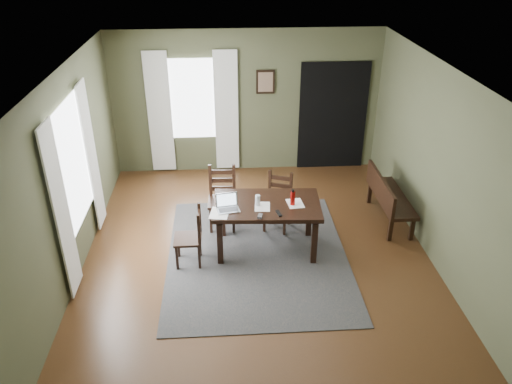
{
  "coord_description": "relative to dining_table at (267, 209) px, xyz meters",
  "views": [
    {
      "loc": [
        -0.42,
        -6.0,
        4.3
      ],
      "look_at": [
        0.0,
        0.3,
        0.9
      ],
      "focal_mm": 35.0,
      "sensor_mm": 36.0,
      "label": 1
    }
  ],
  "objects": [
    {
      "name": "paper_c",
      "position": [
        -0.07,
        -0.09,
        0.1
      ],
      "size": [
        0.24,
        0.29,
        0.0
      ],
      "primitive_type": "cube",
      "rotation": [
        0.0,
        0.0,
        -0.09
      ],
      "color": "white",
      "rests_on": "dining_table"
    },
    {
      "name": "curtain_back_right",
      "position": [
        -0.53,
        2.77,
        0.52
      ],
      "size": [
        0.44,
        0.03,
        2.3
      ],
      "color": "silver",
      "rests_on": "ground"
    },
    {
      "name": "tv_remote",
      "position": [
        0.14,
        -0.3,
        0.1
      ],
      "size": [
        0.08,
        0.17,
        0.02
      ],
      "primitive_type": "cube",
      "rotation": [
        0.0,
        0.0,
        0.21
      ],
      "color": "black",
      "rests_on": "dining_table"
    },
    {
      "name": "chair_back_left",
      "position": [
        -0.64,
        0.71,
        -0.19
      ],
      "size": [
        0.46,
        0.46,
        1.0
      ],
      "rotation": [
        0.0,
        0.0,
        -0.05
      ],
      "color": "black",
      "rests_on": "rug"
    },
    {
      "name": "rug",
      "position": [
        -0.15,
        -0.17,
        -0.68
      ],
      "size": [
        2.6,
        3.2,
        0.01
      ],
      "color": "#373737",
      "rests_on": "ground"
    },
    {
      "name": "curtain_left_far",
      "position": [
        -2.59,
        0.85,
        0.52
      ],
      "size": [
        0.03,
        0.48,
        2.3
      ],
      "color": "silver",
      "rests_on": "ground"
    },
    {
      "name": "chair_end",
      "position": [
        -1.08,
        -0.28,
        -0.25
      ],
      "size": [
        0.39,
        0.39,
        0.88
      ],
      "rotation": [
        0.0,
        0.0,
        -1.56
      ],
      "color": "black",
      "rests_on": "rug"
    },
    {
      "name": "curtain_left_near",
      "position": [
        -2.59,
        -0.79,
        0.52
      ],
      "size": [
        0.03,
        0.48,
        2.3
      ],
      "color": "silver",
      "rests_on": "ground"
    },
    {
      "name": "dining_table",
      "position": [
        0.0,
        0.0,
        0.0
      ],
      "size": [
        1.58,
        1.0,
        0.77
      ],
      "rotation": [
        0.0,
        0.0,
        -0.06
      ],
      "color": "black",
      "rests_on": "rug"
    },
    {
      "name": "paper_d",
      "position": [
        0.4,
        -0.03,
        0.1
      ],
      "size": [
        0.25,
        0.31,
        0.0
      ],
      "primitive_type": "cube",
      "rotation": [
        0.0,
        0.0,
        0.11
      ],
      "color": "white",
      "rests_on": "dining_table"
    },
    {
      "name": "water_bottle",
      "position": [
        0.36,
        -0.06,
        0.2
      ],
      "size": [
        0.08,
        0.08,
        0.24
      ],
      "rotation": [
        0.0,
        0.0,
        0.09
      ],
      "color": "#A9110D",
      "rests_on": "dining_table"
    },
    {
      "name": "laptop",
      "position": [
        -0.56,
        -0.11,
        0.15
      ],
      "size": [
        0.35,
        0.29,
        0.21
      ],
      "rotation": [
        0.0,
        0.0,
        0.17
      ],
      "color": "#B7B7BC",
      "rests_on": "dining_table"
    },
    {
      "name": "ground",
      "position": [
        -0.15,
        -0.17,
        -0.69
      ],
      "size": [
        5.0,
        6.0,
        0.01
      ],
      "color": "#492C16"
    },
    {
      "name": "doorway_back",
      "position": [
        1.5,
        2.8,
        0.37
      ],
      "size": [
        1.3,
        0.03,
        2.1
      ],
      "color": "black",
      "rests_on": "ground"
    },
    {
      "name": "window_back",
      "position": [
        -1.15,
        2.8,
        0.77
      ],
      "size": [
        1.0,
        0.01,
        1.5
      ],
      "color": "white",
      "rests_on": "ground"
    },
    {
      "name": "bench",
      "position": [
        2.0,
        0.69,
        -0.22
      ],
      "size": [
        0.45,
        1.39,
        0.78
      ],
      "rotation": [
        0.0,
        0.0,
        1.57
      ],
      "color": "black",
      "rests_on": "ground"
    },
    {
      "name": "chair_back_right",
      "position": [
        0.23,
        0.6,
        -0.23
      ],
      "size": [
        0.51,
        0.51,
        0.91
      ],
      "rotation": [
        0.0,
        0.0,
        -0.35
      ],
      "color": "black",
      "rests_on": "rug"
    },
    {
      "name": "drinking_glass",
      "position": [
        -0.13,
        -0.04,
        0.17
      ],
      "size": [
        0.09,
        0.09,
        0.16
      ],
      "primitive_type": "cylinder",
      "rotation": [
        0.0,
        0.0,
        0.33
      ],
      "color": "silver",
      "rests_on": "dining_table"
    },
    {
      "name": "curtain_back_left",
      "position": [
        -1.77,
        2.77,
        0.52
      ],
      "size": [
        0.44,
        0.03,
        2.3
      ],
      "color": "silver",
      "rests_on": "ground"
    },
    {
      "name": "room_shell",
      "position": [
        -0.15,
        -0.17,
        1.12
      ],
      "size": [
        5.02,
        6.02,
        2.71
      ],
      "color": "#484C31",
      "rests_on": "ground"
    },
    {
      "name": "computer_mouse",
      "position": [
        -0.12,
        -0.38,
        0.11
      ],
      "size": [
        0.08,
        0.11,
        0.03
      ],
      "primitive_type": "cube",
      "rotation": [
        0.0,
        0.0,
        -0.28
      ],
      "color": "#3F3F42",
      "rests_on": "dining_table"
    },
    {
      "name": "window_left",
      "position": [
        -2.62,
        0.03,
        0.77
      ],
      "size": [
        0.01,
        1.3,
        1.7
      ],
      "color": "white",
      "rests_on": "ground"
    },
    {
      "name": "framed_picture",
      "position": [
        0.2,
        2.79,
        1.07
      ],
      "size": [
        0.34,
        0.03,
        0.44
      ],
      "color": "black",
      "rests_on": "ground"
    },
    {
      "name": "paper_a",
      "position": [
        -0.68,
        -0.23,
        0.1
      ],
      "size": [
        0.31,
        0.37,
        0.0
      ],
      "primitive_type": "cube",
      "rotation": [
        0.0,
        0.0,
        -0.17
      ],
      "color": "white",
      "rests_on": "dining_table"
    }
  ]
}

